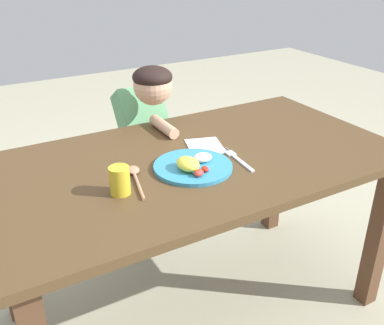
# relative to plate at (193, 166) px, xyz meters

# --- Properties ---
(ground_plane) EXTENTS (8.00, 8.00, 0.00)m
(ground_plane) POSITION_rel_plate_xyz_m (0.06, 0.08, -0.74)
(ground_plane) COLOR #B2AE91
(dining_table) EXTENTS (1.50, 0.81, 0.72)m
(dining_table) POSITION_rel_plate_xyz_m (0.06, 0.08, -0.12)
(dining_table) COLOR #4E3820
(dining_table) RESTS_ON ground_plane
(plate) EXTENTS (0.27, 0.27, 0.06)m
(plate) POSITION_rel_plate_xyz_m (0.00, 0.00, 0.00)
(plate) COLOR teal
(plate) RESTS_ON dining_table
(fork) EXTENTS (0.04, 0.21, 0.01)m
(fork) POSITION_rel_plate_xyz_m (0.18, -0.01, -0.01)
(fork) COLOR silver
(fork) RESTS_ON dining_table
(spoon) EXTENTS (0.08, 0.22, 0.02)m
(spoon) POSITION_rel_plate_xyz_m (-0.20, 0.05, -0.01)
(spoon) COLOR tan
(spoon) RESTS_ON dining_table
(drinking_cup) EXTENTS (0.06, 0.06, 0.09)m
(drinking_cup) POSITION_rel_plate_xyz_m (-0.28, -0.03, 0.03)
(drinking_cup) COLOR gold
(drinking_cup) RESTS_ON dining_table
(person) EXTENTS (0.20, 0.46, 0.97)m
(person) POSITION_rel_plate_xyz_m (0.07, 0.57, -0.21)
(person) COLOR #484A6B
(person) RESTS_ON ground_plane
(napkin) EXTENTS (0.17, 0.18, 0.00)m
(napkin) POSITION_rel_plate_xyz_m (0.13, 0.14, -0.01)
(napkin) COLOR white
(napkin) RESTS_ON dining_table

